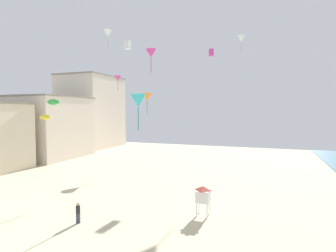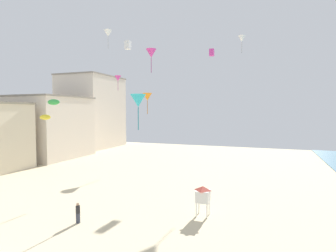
{
  "view_description": "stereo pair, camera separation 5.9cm",
  "coord_description": "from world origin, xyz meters",
  "px_view_note": "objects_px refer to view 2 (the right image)",
  "views": [
    {
      "loc": [
        15.24,
        -8.28,
        8.86
      ],
      "look_at": [
        5.78,
        17.33,
        7.36
      ],
      "focal_mm": 28.88,
      "sensor_mm": 36.0,
      "label": 1
    },
    {
      "loc": [
        15.3,
        -8.26,
        8.86
      ],
      "look_at": [
        5.78,
        17.33,
        7.36
      ],
      "focal_mm": 28.88,
      "sensor_mm": 36.0,
      "label": 2
    }
  ],
  "objects_px": {
    "kite_magenta_delta": "(151,53)",
    "kite_orange_delta": "(147,97)",
    "lifeguard_stand": "(203,194)",
    "kite_magenta_delta_2": "(118,78)",
    "kite_green_parafoil": "(54,102)",
    "kite_magenta_box": "(212,52)",
    "kite_cyan_delta": "(138,101)",
    "kite_white_box": "(128,45)",
    "kite_white_delta": "(108,33)",
    "kite_yellow_parafoil": "(45,117)",
    "kite_white_delta_2": "(242,39)",
    "kite_flyer": "(78,212)"
  },
  "relations": [
    {
      "from": "kite_white_delta",
      "to": "kite_white_box",
      "type": "bearing_deg",
      "value": 111.99
    },
    {
      "from": "lifeguard_stand",
      "to": "kite_magenta_delta_2",
      "type": "xyz_separation_m",
      "value": [
        -12.78,
        7.81,
        11.15
      ]
    },
    {
      "from": "kite_green_parafoil",
      "to": "kite_yellow_parafoil",
      "type": "relative_size",
      "value": 1.46
    },
    {
      "from": "lifeguard_stand",
      "to": "kite_magenta_box",
      "type": "distance_m",
      "value": 29.21
    },
    {
      "from": "kite_white_delta",
      "to": "kite_white_delta_2",
      "type": "xyz_separation_m",
      "value": [
        13.11,
        19.47,
        2.97
      ]
    },
    {
      "from": "lifeguard_stand",
      "to": "kite_green_parafoil",
      "type": "relative_size",
      "value": 1.21
    },
    {
      "from": "kite_white_box",
      "to": "kite_magenta_delta",
      "type": "bearing_deg",
      "value": -35.61
    },
    {
      "from": "kite_flyer",
      "to": "kite_magenta_delta",
      "type": "relative_size",
      "value": 0.44
    },
    {
      "from": "kite_white_delta_2",
      "to": "kite_magenta_box",
      "type": "bearing_deg",
      "value": -167.81
    },
    {
      "from": "kite_green_parafoil",
      "to": "kite_magenta_delta_2",
      "type": "relative_size",
      "value": 1.14
    },
    {
      "from": "kite_magenta_box",
      "to": "kite_cyan_delta",
      "type": "xyz_separation_m",
      "value": [
        -4.08,
        -19.32,
        -8.72
      ]
    },
    {
      "from": "kite_orange_delta",
      "to": "kite_cyan_delta",
      "type": "xyz_separation_m",
      "value": [
        6.02,
        -15.41,
        -1.28
      ]
    },
    {
      "from": "kite_magenta_delta",
      "to": "kite_green_parafoil",
      "type": "bearing_deg",
      "value": -139.5
    },
    {
      "from": "kite_magenta_box",
      "to": "kite_white_delta_2",
      "type": "xyz_separation_m",
      "value": [
        4.79,
        1.03,
        2.05
      ]
    },
    {
      "from": "lifeguard_stand",
      "to": "kite_green_parafoil",
      "type": "xyz_separation_m",
      "value": [
        -23.54,
        8.26,
        8.32
      ]
    },
    {
      "from": "kite_magenta_delta",
      "to": "kite_white_delta",
      "type": "height_order",
      "value": "kite_magenta_delta"
    },
    {
      "from": "lifeguard_stand",
      "to": "kite_cyan_delta",
      "type": "bearing_deg",
      "value": 169.26
    },
    {
      "from": "kite_magenta_delta",
      "to": "kite_green_parafoil",
      "type": "height_order",
      "value": "kite_magenta_delta"
    },
    {
      "from": "kite_white_delta",
      "to": "kite_white_delta_2",
      "type": "distance_m",
      "value": 23.66
    },
    {
      "from": "kite_green_parafoil",
      "to": "kite_yellow_parafoil",
      "type": "distance_m",
      "value": 10.79
    },
    {
      "from": "kite_cyan_delta",
      "to": "kite_yellow_parafoil",
      "type": "bearing_deg",
      "value": -154.38
    },
    {
      "from": "kite_magenta_delta",
      "to": "kite_orange_delta",
      "type": "distance_m",
      "value": 7.21
    },
    {
      "from": "kite_white_box",
      "to": "kite_orange_delta",
      "type": "bearing_deg",
      "value": -29.47
    },
    {
      "from": "kite_orange_delta",
      "to": "kite_white_box",
      "type": "distance_m",
      "value": 11.49
    },
    {
      "from": "kite_magenta_box",
      "to": "kite_white_box",
      "type": "distance_m",
      "value": 15.59
    },
    {
      "from": "kite_white_delta",
      "to": "kite_yellow_parafoil",
      "type": "height_order",
      "value": "kite_white_delta"
    },
    {
      "from": "lifeguard_stand",
      "to": "kite_magenta_delta",
      "type": "bearing_deg",
      "value": 141.88
    },
    {
      "from": "kite_orange_delta",
      "to": "kite_magenta_box",
      "type": "distance_m",
      "value": 13.14
    },
    {
      "from": "kite_white_delta",
      "to": "kite_green_parafoil",
      "type": "xyz_separation_m",
      "value": [
        -11.16,
        3.19,
        -7.63
      ]
    },
    {
      "from": "kite_flyer",
      "to": "kite_white_box",
      "type": "bearing_deg",
      "value": 77.96
    },
    {
      "from": "kite_magenta_delta_2",
      "to": "kite_white_box",
      "type": "relative_size",
      "value": 1.22
    },
    {
      "from": "kite_flyer",
      "to": "kite_white_delta",
      "type": "relative_size",
      "value": 0.79
    },
    {
      "from": "kite_magenta_box",
      "to": "kite_white_delta_2",
      "type": "bearing_deg",
      "value": 12.19
    },
    {
      "from": "kite_flyer",
      "to": "kite_white_box",
      "type": "height_order",
      "value": "kite_white_box"
    },
    {
      "from": "kite_white_delta",
      "to": "kite_magenta_box",
      "type": "xyz_separation_m",
      "value": [
        8.32,
        18.43,
        0.92
      ]
    },
    {
      "from": "kite_magenta_delta",
      "to": "kite_white_delta",
      "type": "bearing_deg",
      "value": -89.2
    },
    {
      "from": "kite_white_delta",
      "to": "kite_cyan_delta",
      "type": "height_order",
      "value": "kite_white_delta"
    },
    {
      "from": "kite_flyer",
      "to": "kite_green_parafoil",
      "type": "distance_m",
      "value": 21.73
    },
    {
      "from": "kite_cyan_delta",
      "to": "kite_white_delta_2",
      "type": "relative_size",
      "value": 1.36
    },
    {
      "from": "kite_cyan_delta",
      "to": "kite_flyer",
      "type": "bearing_deg",
      "value": -94.99
    },
    {
      "from": "kite_white_delta",
      "to": "lifeguard_stand",
      "type": "bearing_deg",
      "value": -22.26
    },
    {
      "from": "kite_cyan_delta",
      "to": "kite_white_box",
      "type": "height_order",
      "value": "kite_white_box"
    },
    {
      "from": "kite_orange_delta",
      "to": "kite_green_parafoil",
      "type": "xyz_separation_m",
      "value": [
        -9.39,
        -11.33,
        -1.12
      ]
    },
    {
      "from": "lifeguard_stand",
      "to": "kite_magenta_delta",
      "type": "height_order",
      "value": "kite_magenta_delta"
    },
    {
      "from": "kite_magenta_delta",
      "to": "kite_white_delta_2",
      "type": "relative_size",
      "value": 1.3
    },
    {
      "from": "lifeguard_stand",
      "to": "kite_orange_delta",
      "type": "height_order",
      "value": "kite_orange_delta"
    },
    {
      "from": "kite_magenta_delta",
      "to": "kite_cyan_delta",
      "type": "relative_size",
      "value": 0.96
    },
    {
      "from": "kite_magenta_delta",
      "to": "kite_yellow_parafoil",
      "type": "relative_size",
      "value": 2.57
    },
    {
      "from": "kite_green_parafoil",
      "to": "kite_cyan_delta",
      "type": "height_order",
      "value": "kite_cyan_delta"
    },
    {
      "from": "kite_green_parafoil",
      "to": "kite_white_box",
      "type": "xyz_separation_m",
      "value": [
        4.09,
        14.32,
        10.86
      ]
    }
  ]
}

